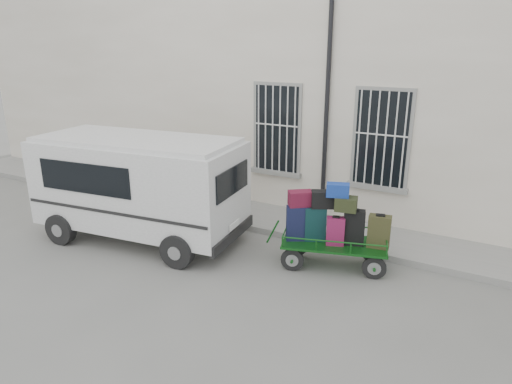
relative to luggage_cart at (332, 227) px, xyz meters
name	(u,v)px	position (x,y,z in m)	size (l,w,h in m)	color
ground	(230,256)	(-2.06, -0.59, -0.87)	(80.00, 80.00, 0.00)	slate
building	(328,92)	(-2.05, 4.91, 2.13)	(24.00, 5.15, 6.00)	beige
sidewalk	(276,220)	(-2.06, 1.61, -0.80)	(24.00, 1.70, 0.15)	gray
luggage_cart	(332,227)	(0.00, 0.00, 0.00)	(2.47, 1.49, 1.78)	black
van	(139,182)	(-4.35, -0.78, 0.50)	(4.96, 2.61, 2.39)	silver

